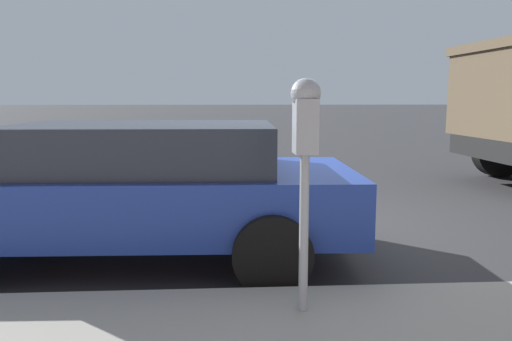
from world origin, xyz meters
TOP-DOWN VIEW (x-y plane):
  - ground_plane at (0.00, 0.00)m, footprint 220.00×220.00m
  - parking_meter at (-2.61, 0.20)m, footprint 0.21×0.19m
  - car_blue at (-0.98, 1.59)m, footprint 2.14×4.33m

SIDE VIEW (x-z plane):
  - ground_plane at x=0.00m, z-range 0.00..0.00m
  - car_blue at x=-0.98m, z-range 0.06..1.36m
  - parking_meter at x=-2.61m, z-range 0.55..2.06m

